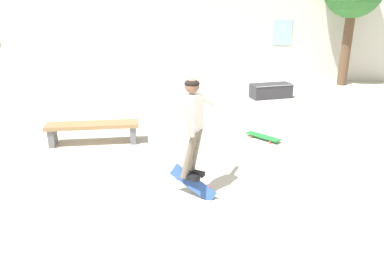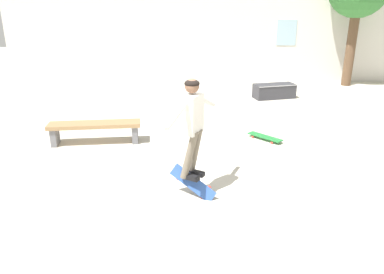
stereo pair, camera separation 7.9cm
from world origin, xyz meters
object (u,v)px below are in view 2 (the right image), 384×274
Objects in this scene: skateboard_resting at (265,137)px; skateboard_flipping at (193,183)px; skater at (192,120)px; skate_ledge at (274,91)px; park_bench at (95,128)px.

skateboard_flipping is at bearing -76.18° from skateboard_resting.
skater is at bearing -76.91° from skateboard_resting.
skate_ledge is at bearing 121.54° from skateboard_resting.
park_bench reaches higher than skateboard_resting.
skateboard_flipping is at bearing -54.61° from park_bench.
skateboard_flipping reaches higher than park_bench.
park_bench is 3.67m from skateboard_resting.
park_bench is at bearing 155.28° from skateboard_flipping.
skateboard_resting is at bearing 86.51° from skater.
skater is (2.17, -2.17, 0.89)m from park_bench.
park_bench is at bearing -154.03° from skate_ledge.
skateboard_flipping reaches higher than skate_ledge.
skate_ledge reaches higher than skateboard_resting.
skate_ledge is 0.90× the size of skater.
skater is (-2.25, -6.39, 1.01)m from skate_ledge.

